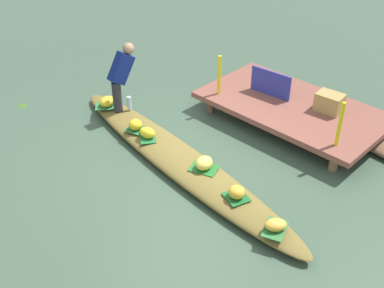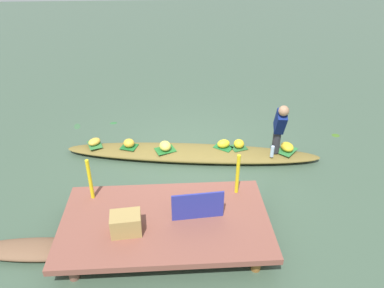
% 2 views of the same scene
% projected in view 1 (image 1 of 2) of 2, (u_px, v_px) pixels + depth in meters
% --- Properties ---
extents(canal_water, '(40.00, 40.00, 0.00)m').
position_uv_depth(canal_water, '(177.00, 164.00, 7.55)').
color(canal_water, '#3C523F').
rests_on(canal_water, ground).
extents(dock_platform, '(3.20, 1.80, 0.37)m').
position_uv_depth(dock_platform, '(292.00, 107.00, 8.44)').
color(dock_platform, brown).
rests_on(dock_platform, ground).
extents(vendor_boat, '(5.42, 1.41, 0.21)m').
position_uv_depth(vendor_boat, '(177.00, 159.00, 7.49)').
color(vendor_boat, brown).
rests_on(vendor_boat, ground).
extents(leaf_mat_0, '(0.38, 0.36, 0.01)m').
position_uv_depth(leaf_mat_0, '(136.00, 129.00, 8.01)').
color(leaf_mat_0, '#265F2E').
rests_on(leaf_mat_0, vendor_boat).
extents(banana_bunch_0, '(0.22, 0.22, 0.19)m').
position_uv_depth(banana_bunch_0, '(135.00, 125.00, 7.96)').
color(banana_bunch_0, yellow).
rests_on(banana_bunch_0, vendor_boat).
extents(leaf_mat_1, '(0.40, 0.38, 0.01)m').
position_uv_depth(leaf_mat_1, '(236.00, 197.00, 6.57)').
color(leaf_mat_1, '#196126').
rests_on(leaf_mat_1, vendor_boat).
extents(banana_bunch_1, '(0.29, 0.29, 0.18)m').
position_uv_depth(banana_bunch_1, '(237.00, 192.00, 6.52)').
color(banana_bunch_1, gold).
rests_on(banana_bunch_1, vendor_boat).
extents(leaf_mat_2, '(0.48, 0.43, 0.01)m').
position_uv_depth(leaf_mat_2, '(204.00, 168.00, 7.12)').
color(leaf_mat_2, '#226929').
rests_on(leaf_mat_2, vendor_boat).
extents(banana_bunch_2, '(0.29, 0.32, 0.19)m').
position_uv_depth(banana_bunch_2, '(204.00, 163.00, 7.06)').
color(banana_bunch_2, '#F0D954').
rests_on(banana_bunch_2, vendor_boat).
extents(leaf_mat_3, '(0.53, 0.54, 0.01)m').
position_uv_depth(leaf_mat_3, '(108.00, 106.00, 8.68)').
color(leaf_mat_3, '#2C7438').
rests_on(leaf_mat_3, vendor_boat).
extents(banana_bunch_3, '(0.32, 0.36, 0.17)m').
position_uv_depth(banana_bunch_3, '(107.00, 101.00, 8.64)').
color(banana_bunch_3, yellow).
rests_on(banana_bunch_3, vendor_boat).
extents(leaf_mat_4, '(0.39, 0.47, 0.01)m').
position_uv_depth(leaf_mat_4, '(275.00, 229.00, 6.06)').
color(leaf_mat_4, '#2E7035').
rests_on(leaf_mat_4, vendor_boat).
extents(banana_bunch_4, '(0.34, 0.35, 0.14)m').
position_uv_depth(banana_bunch_4, '(276.00, 225.00, 6.02)').
color(banana_bunch_4, gold).
rests_on(banana_bunch_4, vendor_boat).
extents(leaf_mat_5, '(0.45, 0.42, 0.01)m').
position_uv_depth(leaf_mat_5, '(148.00, 137.00, 7.81)').
color(leaf_mat_5, '#1D672E').
rests_on(leaf_mat_5, vendor_boat).
extents(banana_bunch_5, '(0.31, 0.25, 0.18)m').
position_uv_depth(banana_bunch_5, '(147.00, 133.00, 7.76)').
color(banana_bunch_5, yellow).
rests_on(banana_bunch_5, vendor_boat).
extents(vendor_person, '(0.24, 0.54, 1.19)m').
position_uv_depth(vendor_person, '(121.00, 73.00, 8.24)').
color(vendor_person, '#28282D').
rests_on(vendor_person, vendor_boat).
extents(water_bottle, '(0.08, 0.08, 0.24)m').
position_uv_depth(water_bottle, '(129.00, 103.00, 8.53)').
color(water_bottle, '#ADC6E1').
rests_on(water_bottle, vendor_boat).
extents(market_banner, '(0.80, 0.10, 0.47)m').
position_uv_depth(market_banner, '(270.00, 83.00, 8.56)').
color(market_banner, navy).
rests_on(market_banner, dock_platform).
extents(railing_post_west, '(0.06, 0.06, 0.74)m').
position_uv_depth(railing_post_west, '(219.00, 75.00, 8.53)').
color(railing_post_west, yellow).
rests_on(railing_post_west, dock_platform).
extents(railing_post_east, '(0.06, 0.06, 0.74)m').
position_uv_depth(railing_post_east, '(340.00, 124.00, 7.15)').
color(railing_post_east, yellow).
rests_on(railing_post_east, dock_platform).
extents(produce_crate, '(0.47, 0.36, 0.32)m').
position_uv_depth(produce_crate, '(329.00, 102.00, 8.13)').
color(produce_crate, '#A28549').
rests_on(produce_crate, dock_platform).
extents(drifting_plant_0, '(0.19, 0.17, 0.01)m').
position_uv_depth(drifting_plant_0, '(22.00, 106.00, 9.10)').
color(drifting_plant_0, '#3D651F').
rests_on(drifting_plant_0, ground).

